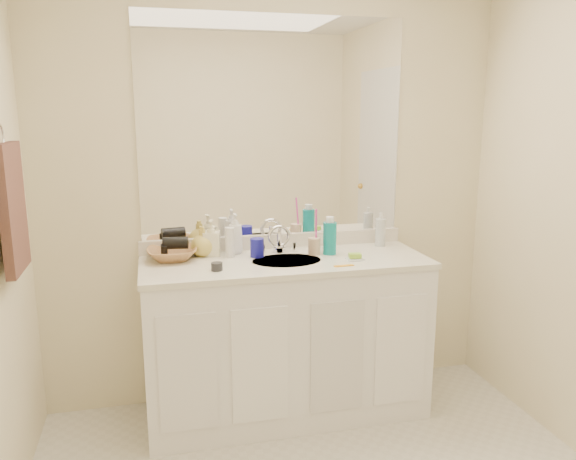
% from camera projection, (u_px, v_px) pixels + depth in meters
% --- Properties ---
extents(wall_back, '(2.60, 0.02, 2.40)m').
position_uv_depth(wall_back, '(274.00, 192.00, 3.17)').
color(wall_back, '#F2E5BD').
rests_on(wall_back, floor).
extents(vanity_cabinet, '(1.50, 0.55, 0.85)m').
position_uv_depth(vanity_cabinet, '(286.00, 339.00, 3.08)').
color(vanity_cabinet, white).
rests_on(vanity_cabinet, floor).
extents(countertop, '(1.52, 0.57, 0.03)m').
position_uv_depth(countertop, '(286.00, 262.00, 2.98)').
color(countertop, white).
rests_on(countertop, vanity_cabinet).
extents(backsplash, '(1.52, 0.03, 0.08)m').
position_uv_depth(backsplash, '(275.00, 241.00, 3.22)').
color(backsplash, white).
rests_on(backsplash, countertop).
extents(sink_basin, '(0.37, 0.37, 0.02)m').
position_uv_depth(sink_basin, '(287.00, 262.00, 2.96)').
color(sink_basin, beige).
rests_on(sink_basin, countertop).
extents(faucet, '(0.02, 0.02, 0.11)m').
position_uv_depth(faucet, '(279.00, 243.00, 3.12)').
color(faucet, silver).
rests_on(faucet, countertop).
extents(mirror, '(1.48, 0.01, 1.20)m').
position_uv_depth(mirror, '(274.00, 128.00, 3.09)').
color(mirror, white).
rests_on(mirror, wall_back).
extents(blue_mug, '(0.08, 0.08, 0.10)m').
position_uv_depth(blue_mug, '(257.00, 248.00, 3.02)').
color(blue_mug, '#17179E').
rests_on(blue_mug, countertop).
extents(tan_cup, '(0.09, 0.09, 0.09)m').
position_uv_depth(tan_cup, '(314.00, 246.00, 3.07)').
color(tan_cup, beige).
rests_on(tan_cup, countertop).
extents(toothbrush, '(0.02, 0.04, 0.21)m').
position_uv_depth(toothbrush, '(316.00, 228.00, 3.06)').
color(toothbrush, '#EF3FB1').
rests_on(toothbrush, tan_cup).
extents(mouthwash_bottle, '(0.10, 0.10, 0.18)m').
position_uv_depth(mouthwash_bottle, '(330.00, 238.00, 3.07)').
color(mouthwash_bottle, '#0C8992').
rests_on(mouthwash_bottle, countertop).
extents(clear_pump_bottle, '(0.07, 0.07, 0.16)m').
position_uv_depth(clear_pump_bottle, '(380.00, 232.00, 3.27)').
color(clear_pump_bottle, silver).
rests_on(clear_pump_bottle, countertop).
extents(soap_dish, '(0.09, 0.07, 0.01)m').
position_uv_depth(soap_dish, '(355.00, 259.00, 2.97)').
color(soap_dish, white).
rests_on(soap_dish, countertop).
extents(green_soap, '(0.07, 0.06, 0.02)m').
position_uv_depth(green_soap, '(355.00, 256.00, 2.96)').
color(green_soap, '#8FC931').
rests_on(green_soap, soap_dish).
extents(orange_comb, '(0.11, 0.03, 0.00)m').
position_uv_depth(orange_comb, '(344.00, 266.00, 2.85)').
color(orange_comb, '#FFAA1A').
rests_on(orange_comb, countertop).
extents(dark_jar, '(0.06, 0.06, 0.04)m').
position_uv_depth(dark_jar, '(217.00, 267.00, 2.77)').
color(dark_jar, '#25252A').
rests_on(dark_jar, countertop).
extents(extra_white_bottle, '(0.06, 0.06, 0.16)m').
position_uv_depth(extra_white_bottle, '(230.00, 242.00, 3.01)').
color(extra_white_bottle, white).
rests_on(extra_white_bottle, countertop).
extents(soap_bottle_white, '(0.09, 0.09, 0.22)m').
position_uv_depth(soap_bottle_white, '(235.00, 234.00, 3.09)').
color(soap_bottle_white, white).
rests_on(soap_bottle_white, countertop).
extents(soap_bottle_cream, '(0.10, 0.10, 0.20)m').
position_uv_depth(soap_bottle_cream, '(211.00, 238.00, 3.05)').
color(soap_bottle_cream, '#F7F2CA').
rests_on(soap_bottle_cream, countertop).
extents(soap_bottle_yellow, '(0.14, 0.14, 0.16)m').
position_uv_depth(soap_bottle_yellow, '(202.00, 241.00, 3.04)').
color(soap_bottle_yellow, '#CFB950').
rests_on(soap_bottle_yellow, countertop).
extents(wicker_basket, '(0.27, 0.27, 0.06)m').
position_uv_depth(wicker_basket, '(172.00, 254.00, 2.97)').
color(wicker_basket, '#9B6A3E').
rests_on(wicker_basket, countertop).
extents(hair_dryer, '(0.14, 0.08, 0.07)m').
position_uv_depth(hair_dryer, '(176.00, 243.00, 2.96)').
color(hair_dryer, black).
rests_on(hair_dryer, wicker_basket).
extents(towel_ring, '(0.01, 0.11, 0.11)m').
position_uv_depth(towel_ring, '(0.00, 137.00, 2.30)').
color(towel_ring, silver).
rests_on(towel_ring, wall_left).
extents(hand_towel, '(0.04, 0.32, 0.55)m').
position_uv_depth(hand_towel, '(13.00, 208.00, 2.37)').
color(hand_towel, '#38231E').
rests_on(hand_towel, towel_ring).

